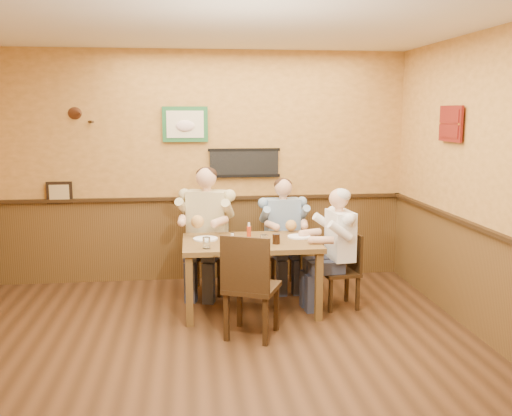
{
  "coord_description": "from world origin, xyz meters",
  "views": [
    {
      "loc": [
        -0.16,
        -4.47,
        2.07
      ],
      "look_at": [
        0.51,
        1.22,
        1.1
      ],
      "focal_mm": 40.0,
      "sensor_mm": 36.0,
      "label": 1
    }
  ],
  "objects_px": {
    "diner_tan_shirt": "(208,237)",
    "salt_shaker": "(232,237)",
    "chair_back_left": "(208,253)",
    "hot_sauce_bottle": "(249,233)",
    "chair_back_right": "(282,253)",
    "water_glass_left": "(206,243)",
    "chair_near_side": "(252,285)",
    "diner_white_elder": "(340,255)",
    "dining_table": "(251,249)",
    "chair_right_end": "(339,270)",
    "diner_blue_polo": "(282,238)",
    "water_glass_mid": "(264,240)",
    "pepper_shaker": "(233,237)",
    "cola_tumbler": "(276,239)"
  },
  "relations": [
    {
      "from": "water_glass_left",
      "to": "salt_shaker",
      "type": "bearing_deg",
      "value": 46.78
    },
    {
      "from": "cola_tumbler",
      "to": "salt_shaker",
      "type": "height_order",
      "value": "cola_tumbler"
    },
    {
      "from": "chair_back_left",
      "to": "chair_back_right",
      "type": "relative_size",
      "value": 1.12
    },
    {
      "from": "chair_back_left",
      "to": "hot_sauce_bottle",
      "type": "xyz_separation_m",
      "value": [
        0.4,
        -0.71,
        0.38
      ]
    },
    {
      "from": "dining_table",
      "to": "chair_right_end",
      "type": "xyz_separation_m",
      "value": [
        0.95,
        -0.02,
        -0.26
      ]
    },
    {
      "from": "diner_tan_shirt",
      "to": "pepper_shaker",
      "type": "distance_m",
      "value": 0.72
    },
    {
      "from": "dining_table",
      "to": "chair_near_side",
      "type": "height_order",
      "value": "chair_near_side"
    },
    {
      "from": "pepper_shaker",
      "to": "salt_shaker",
      "type": "bearing_deg",
      "value": -109.2
    },
    {
      "from": "diner_tan_shirt",
      "to": "water_glass_left",
      "type": "bearing_deg",
      "value": -76.93
    },
    {
      "from": "chair_near_side",
      "to": "hot_sauce_bottle",
      "type": "relative_size",
      "value": 5.59
    },
    {
      "from": "chair_back_right",
      "to": "water_glass_mid",
      "type": "relative_size",
      "value": 7.23
    },
    {
      "from": "cola_tumbler",
      "to": "hot_sauce_bottle",
      "type": "distance_m",
      "value": 0.3
    },
    {
      "from": "water_glass_mid",
      "to": "hot_sauce_bottle",
      "type": "height_order",
      "value": "hot_sauce_bottle"
    },
    {
      "from": "chair_back_left",
      "to": "chair_right_end",
      "type": "height_order",
      "value": "chair_back_left"
    },
    {
      "from": "chair_right_end",
      "to": "chair_near_side",
      "type": "height_order",
      "value": "chair_near_side"
    },
    {
      "from": "diner_tan_shirt",
      "to": "chair_near_side",
      "type": "bearing_deg",
      "value": -59.81
    },
    {
      "from": "hot_sauce_bottle",
      "to": "pepper_shaker",
      "type": "bearing_deg",
      "value": 164.64
    },
    {
      "from": "chair_right_end",
      "to": "hot_sauce_bottle",
      "type": "distance_m",
      "value": 1.06
    },
    {
      "from": "dining_table",
      "to": "diner_white_elder",
      "type": "bearing_deg",
      "value": -1.1
    },
    {
      "from": "diner_blue_polo",
      "to": "diner_tan_shirt",
      "type": "bearing_deg",
      "value": -176.97
    },
    {
      "from": "chair_back_left",
      "to": "chair_back_right",
      "type": "height_order",
      "value": "chair_back_left"
    },
    {
      "from": "diner_white_elder",
      "to": "dining_table",
      "type": "bearing_deg",
      "value": -97.64
    },
    {
      "from": "diner_white_elder",
      "to": "pepper_shaker",
      "type": "bearing_deg",
      "value": -97.85
    },
    {
      "from": "diner_blue_polo",
      "to": "chair_back_right",
      "type": "bearing_deg",
      "value": -4.48
    },
    {
      "from": "water_glass_left",
      "to": "cola_tumbler",
      "type": "height_order",
      "value": "water_glass_left"
    },
    {
      "from": "diner_tan_shirt",
      "to": "diner_blue_polo",
      "type": "distance_m",
      "value": 0.9
    },
    {
      "from": "diner_blue_polo",
      "to": "hot_sauce_bottle",
      "type": "relative_size",
      "value": 6.61
    },
    {
      "from": "salt_shaker",
      "to": "water_glass_mid",
      "type": "bearing_deg",
      "value": -40.05
    },
    {
      "from": "chair_near_side",
      "to": "diner_white_elder",
      "type": "height_order",
      "value": "diner_white_elder"
    },
    {
      "from": "diner_blue_polo",
      "to": "water_glass_mid",
      "type": "relative_size",
      "value": 10.33
    },
    {
      "from": "water_glass_mid",
      "to": "pepper_shaker",
      "type": "bearing_deg",
      "value": 138.59
    },
    {
      "from": "diner_tan_shirt",
      "to": "salt_shaker",
      "type": "height_order",
      "value": "diner_tan_shirt"
    },
    {
      "from": "chair_right_end",
      "to": "dining_table",
      "type": "bearing_deg",
      "value": -97.64
    },
    {
      "from": "diner_white_elder",
      "to": "pepper_shaker",
      "type": "distance_m",
      "value": 1.16
    },
    {
      "from": "diner_blue_polo",
      "to": "water_glass_left",
      "type": "height_order",
      "value": "diner_blue_polo"
    },
    {
      "from": "chair_back_left",
      "to": "water_glass_left",
      "type": "bearing_deg",
      "value": -76.93
    },
    {
      "from": "cola_tumbler",
      "to": "pepper_shaker",
      "type": "distance_m",
      "value": 0.47
    },
    {
      "from": "cola_tumbler",
      "to": "chair_near_side",
      "type": "bearing_deg",
      "value": -120.18
    },
    {
      "from": "diner_blue_polo",
      "to": "salt_shaker",
      "type": "relative_size",
      "value": 13.94
    },
    {
      "from": "cola_tumbler",
      "to": "salt_shaker",
      "type": "bearing_deg",
      "value": 157.95
    },
    {
      "from": "chair_back_left",
      "to": "water_glass_mid",
      "type": "height_order",
      "value": "chair_back_left"
    },
    {
      "from": "chair_near_side",
      "to": "cola_tumbler",
      "type": "relative_size",
      "value": 9.83
    },
    {
      "from": "water_glass_left",
      "to": "pepper_shaker",
      "type": "height_order",
      "value": "water_glass_left"
    },
    {
      "from": "chair_back_right",
      "to": "water_glass_left",
      "type": "distance_m",
      "value": 1.48
    },
    {
      "from": "chair_back_right",
      "to": "diner_tan_shirt",
      "type": "distance_m",
      "value": 0.93
    },
    {
      "from": "water_glass_left",
      "to": "water_glass_mid",
      "type": "distance_m",
      "value": 0.57
    },
    {
      "from": "dining_table",
      "to": "water_glass_left",
      "type": "distance_m",
      "value": 0.57
    },
    {
      "from": "chair_back_right",
      "to": "chair_right_end",
      "type": "xyz_separation_m",
      "value": [
        0.48,
        -0.81,
        -0.01
      ]
    },
    {
      "from": "hot_sauce_bottle",
      "to": "salt_shaker",
      "type": "xyz_separation_m",
      "value": [
        -0.17,
        0.04,
        -0.05
      ]
    },
    {
      "from": "diner_blue_polo",
      "to": "diner_white_elder",
      "type": "relative_size",
      "value": 1.02
    }
  ]
}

